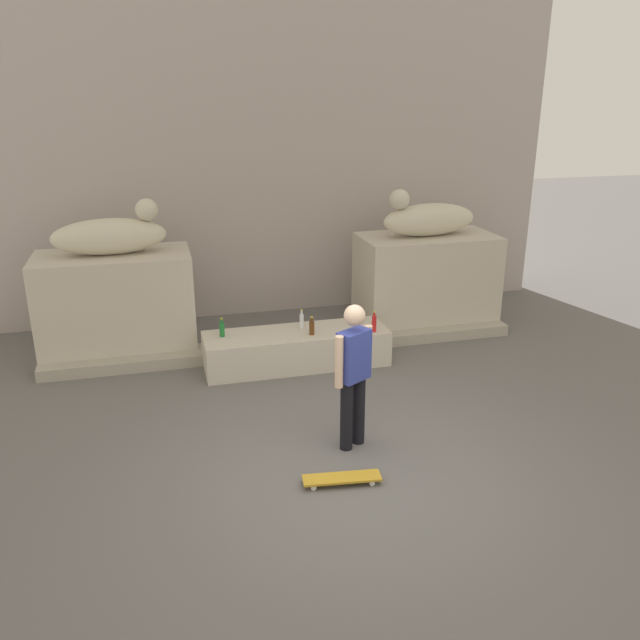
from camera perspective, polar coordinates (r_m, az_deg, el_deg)
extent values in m
plane|color=#605E5B|center=(7.09, 3.25, -13.01)|extent=(40.00, 40.00, 0.00)
cube|color=#B5A8A1|center=(11.54, -5.38, 14.14)|extent=(10.31, 0.60, 5.44)
cube|color=beige|center=(10.16, -17.29, 1.28)|extent=(2.22, 1.16, 1.54)
cube|color=beige|center=(11.04, 9.20, 3.38)|extent=(2.22, 1.16, 1.54)
ellipsoid|color=beige|center=(9.90, -17.89, 6.94)|extent=(1.62, 0.63, 0.52)
sphere|color=beige|center=(9.84, -14.88, 9.28)|extent=(0.32, 0.32, 0.32)
ellipsoid|color=beige|center=(10.80, 9.50, 8.62)|extent=(1.64, 0.70, 0.52)
sphere|color=beige|center=(10.48, 6.94, 10.40)|extent=(0.32, 0.32, 0.32)
cube|color=beige|center=(9.45, -2.08, -2.50)|extent=(2.64, 0.80, 0.51)
cylinder|color=black|center=(7.40, 3.40, -7.81)|extent=(0.14, 0.14, 0.82)
cylinder|color=black|center=(7.27, 2.32, -8.33)|extent=(0.14, 0.14, 0.82)
cube|color=#333F99|center=(7.04, 2.96, -3.09)|extent=(0.41, 0.35, 0.56)
sphere|color=beige|center=(6.88, 3.02, 0.40)|extent=(0.23, 0.23, 0.23)
cylinder|color=beige|center=(7.20, 4.18, -2.68)|extent=(0.09, 0.09, 0.58)
cylinder|color=beige|center=(6.90, 1.68, -3.68)|extent=(0.09, 0.09, 0.58)
cube|color=gold|center=(6.85, 1.92, -13.58)|extent=(0.82, 0.30, 0.02)
cylinder|color=white|center=(6.78, -0.57, -14.38)|extent=(0.06, 0.04, 0.06)
cylinder|color=white|center=(6.89, -0.72, -13.74)|extent=(0.06, 0.04, 0.06)
cylinder|color=white|center=(6.86, 4.56, -13.96)|extent=(0.06, 0.04, 0.06)
cylinder|color=white|center=(6.98, 4.31, -13.33)|extent=(0.06, 0.04, 0.06)
cylinder|color=#1E722D|center=(9.25, -8.54, -0.84)|extent=(0.07, 0.07, 0.20)
cylinder|color=#1E722D|center=(9.21, -8.58, -0.08)|extent=(0.03, 0.03, 0.06)
cylinder|color=yellow|center=(9.20, -8.59, 0.13)|extent=(0.04, 0.04, 0.01)
cylinder|color=red|center=(9.36, 4.73, -0.35)|extent=(0.07, 0.07, 0.23)
cylinder|color=red|center=(9.31, 4.76, 0.50)|extent=(0.03, 0.03, 0.06)
cylinder|color=yellow|center=(9.30, 4.76, 0.71)|extent=(0.04, 0.04, 0.01)
cylinder|color=silver|center=(9.48, -1.61, -0.10)|extent=(0.06, 0.06, 0.21)
cylinder|color=silver|center=(9.43, -1.61, 0.67)|extent=(0.03, 0.03, 0.06)
cylinder|color=yellow|center=(9.42, -1.62, 0.88)|extent=(0.03, 0.03, 0.01)
cylinder|color=#593314|center=(9.23, -0.72, -0.70)|extent=(0.08, 0.08, 0.19)
cylinder|color=#593314|center=(9.19, -0.72, 0.03)|extent=(0.03, 0.03, 0.06)
cylinder|color=yellow|center=(9.17, -0.72, 0.24)|extent=(0.04, 0.04, 0.01)
cube|color=#A9A08F|center=(9.99, -2.73, -2.30)|extent=(7.16, 0.50, 0.17)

